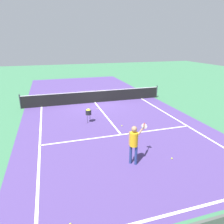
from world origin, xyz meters
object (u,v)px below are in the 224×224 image
(player_near, at_px, (134,141))
(ball_hopper, at_px, (88,112))
(tennis_ball_near_net, at_px, (97,109))
(tennis_ball_near_fence, at_px, (70,224))
(tennis_ball_mid_court, at_px, (122,126))
(net, at_px, (95,97))
(tennis_ball_by_baseline, at_px, (172,158))

(player_near, xyz_separation_m, ball_hopper, (-0.86, 5.00, -0.34))
(tennis_ball_near_net, bearing_deg, tennis_ball_near_fence, -107.27)
(tennis_ball_mid_court, height_order, tennis_ball_near_net, same)
(player_near, xyz_separation_m, tennis_ball_mid_court, (0.87, 3.82, -0.99))
(player_near, relative_size, tennis_ball_near_net, 24.88)
(net, relative_size, tennis_ball_near_net, 169.20)
(net, xyz_separation_m, tennis_ball_near_fence, (-3.22, -11.43, -0.46))
(ball_hopper, distance_m, tennis_ball_by_baseline, 5.81)
(tennis_ball_near_fence, distance_m, tennis_ball_by_baseline, 4.94)
(tennis_ball_near_net, bearing_deg, player_near, -91.74)
(player_near, distance_m, ball_hopper, 5.08)
(tennis_ball_near_fence, relative_size, tennis_ball_near_net, 1.00)
(tennis_ball_near_net, bearing_deg, tennis_ball_mid_court, -79.74)
(tennis_ball_mid_court, distance_m, tennis_ball_by_baseline, 4.09)
(player_near, height_order, tennis_ball_mid_court, player_near)
(net, xyz_separation_m, player_near, (-0.44, -9.12, 0.53))
(net, xyz_separation_m, tennis_ball_by_baseline, (1.24, -9.31, -0.46))
(player_near, bearing_deg, tennis_ball_near_net, 88.26)
(ball_hopper, bearing_deg, tennis_ball_near_net, 65.53)
(tennis_ball_near_fence, bearing_deg, tennis_ball_by_baseline, 25.39)
(ball_hopper, relative_size, tennis_ball_near_fence, 13.25)
(net, bearing_deg, player_near, -92.73)
(tennis_ball_near_fence, bearing_deg, net, 74.25)
(tennis_ball_near_fence, xyz_separation_m, tennis_ball_by_baseline, (4.46, 2.12, 0.00))
(ball_hopper, xyz_separation_m, tennis_ball_by_baseline, (2.54, -5.18, -0.64))
(net, bearing_deg, tennis_ball_by_baseline, -82.40)
(net, relative_size, tennis_ball_by_baseline, 169.20)
(net, relative_size, tennis_ball_near_fence, 169.20)
(player_near, bearing_deg, tennis_ball_near_fence, -140.44)
(tennis_ball_near_fence, relative_size, tennis_ball_by_baseline, 1.00)
(tennis_ball_near_fence, bearing_deg, player_near, 39.56)
(player_near, bearing_deg, tennis_ball_by_baseline, -6.23)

